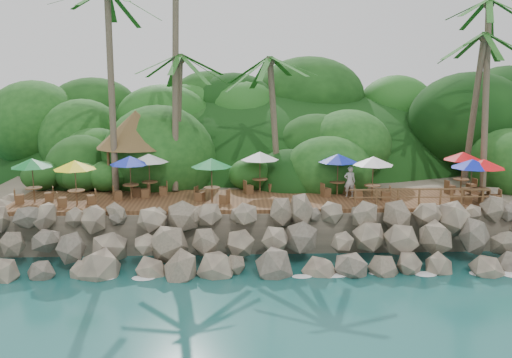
{
  "coord_description": "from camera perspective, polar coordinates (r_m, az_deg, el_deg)",
  "views": [
    {
      "loc": [
        -1.19,
        -23.44,
        9.11
      ],
      "look_at": [
        0.0,
        6.0,
        3.4
      ],
      "focal_mm": 38.81,
      "sensor_mm": 36.0,
      "label": 1
    }
  ],
  "objects": [
    {
      "name": "foam_line",
      "position": [
        25.45,
        0.53,
        -9.94
      ],
      "size": [
        25.2,
        0.8,
        0.06
      ],
      "color": "white",
      "rests_on": "ground"
    },
    {
      "name": "jungle_foliage",
      "position": [
        39.53,
        -0.53,
        -2.36
      ],
      "size": [
        44.0,
        16.0,
        12.0
      ],
      "primitive_type": null,
      "color": "#143811",
      "rests_on": "ground"
    },
    {
      "name": "jungle_hill",
      "position": [
        47.83,
        -0.85,
        -0.01
      ],
      "size": [
        44.8,
        28.0,
        15.4
      ],
      "primitive_type": "ellipsoid",
      "color": "#143811",
      "rests_on": "ground"
    },
    {
      "name": "palms",
      "position": [
        32.54,
        3.01,
        16.38
      ],
      "size": [
        27.33,
        7.41,
        14.37
      ],
      "color": "brown",
      "rests_on": "ground"
    },
    {
      "name": "railing",
      "position": [
        29.35,
        16.49,
        -1.69
      ],
      "size": [
        7.2,
        0.1,
        1.0
      ],
      "color": "brown",
      "rests_on": "terrace"
    },
    {
      "name": "dining_clusters",
      "position": [
        29.8,
        1.7,
        1.61
      ],
      "size": [
        25.79,
        5.39,
        2.37
      ],
      "color": "brown",
      "rests_on": "terrace"
    },
    {
      "name": "waiter",
      "position": [
        31.0,
        9.64,
        -0.25
      ],
      "size": [
        0.67,
        0.47,
        1.72
      ],
      "primitive_type": "imported",
      "rotation": [
        0.0,
        0.0,
        3.05
      ],
      "color": "white",
      "rests_on": "terrace"
    },
    {
      "name": "ground",
      "position": [
        25.18,
        0.56,
        -10.24
      ],
      "size": [
        140.0,
        140.0,
        0.0
      ],
      "primitive_type": "plane",
      "color": "#19514F",
      "rests_on": "ground"
    },
    {
      "name": "terrace",
      "position": [
        30.27,
        0.0,
        -2.23
      ],
      "size": [
        26.0,
        5.0,
        0.2
      ],
      "primitive_type": "cube",
      "color": "brown",
      "rests_on": "land_base"
    },
    {
      "name": "land_base",
      "position": [
        40.28,
        -0.58,
        -0.58
      ],
      "size": [
        32.0,
        25.2,
        2.1
      ],
      "primitive_type": "cube",
      "color": "gray",
      "rests_on": "ground"
    },
    {
      "name": "seawall",
      "position": [
        26.69,
        0.35,
        -6.39
      ],
      "size": [
        29.0,
        4.0,
        2.3
      ],
      "primitive_type": null,
      "color": "gray",
      "rests_on": "ground"
    },
    {
      "name": "palapa",
      "position": [
        33.67,
        -12.26,
        5.06
      ],
      "size": [
        4.78,
        4.78,
        4.6
      ],
      "color": "brown",
      "rests_on": "ground"
    }
  ]
}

